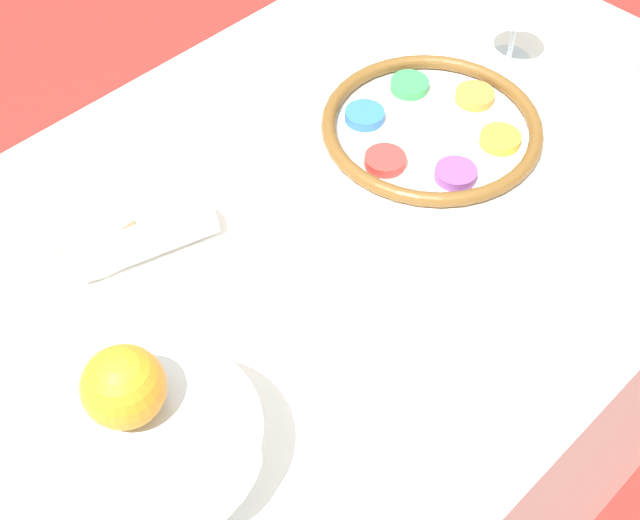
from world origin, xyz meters
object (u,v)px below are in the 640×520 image
(seder_plate, at_px, (431,128))
(bread_plate, at_px, (84,232))
(wine_glass, at_px, (520,0))
(napkin_roll, at_px, (147,240))
(orange_fruit, at_px, (123,387))
(cup_near, at_px, (618,56))
(fruit_stand, at_px, (157,441))

(seder_plate, relative_size, bread_plate, 1.94)
(wine_glass, height_order, napkin_roll, wine_glass)
(bread_plate, bearing_deg, napkin_roll, 117.19)
(orange_fruit, distance_m, cup_near, 0.88)
(napkin_roll, bearing_deg, bread_plate, -62.81)
(wine_glass, bearing_deg, cup_near, 121.33)
(fruit_stand, xyz_separation_m, napkin_roll, (-0.17, -0.26, -0.06))
(bread_plate, xyz_separation_m, napkin_roll, (-0.04, 0.08, 0.01))
(seder_plate, bearing_deg, orange_fruit, 11.43)
(bread_plate, bearing_deg, fruit_stand, 68.15)
(bread_plate, bearing_deg, orange_fruit, 65.70)
(fruit_stand, distance_m, orange_fruit, 0.07)
(seder_plate, relative_size, fruit_stand, 1.50)
(wine_glass, height_order, cup_near, wine_glass)
(wine_glass, relative_size, orange_fruit, 1.79)
(seder_plate, distance_m, bread_plate, 0.48)
(fruit_stand, height_order, orange_fruit, orange_fruit)
(seder_plate, height_order, bread_plate, seder_plate)
(seder_plate, distance_m, orange_fruit, 0.61)
(bread_plate, bearing_deg, cup_near, 158.84)
(fruit_stand, relative_size, orange_fruit, 2.58)
(bread_plate, distance_m, napkin_roll, 0.09)
(wine_glass, distance_m, orange_fruit, 0.81)
(seder_plate, bearing_deg, cup_near, 160.95)
(seder_plate, height_order, orange_fruit, orange_fruit)
(cup_near, bearing_deg, fruit_stand, 3.15)
(seder_plate, relative_size, wine_glass, 2.17)
(fruit_stand, bearing_deg, orange_fruit, -85.66)
(wine_glass, xyz_separation_m, cup_near, (-0.08, 0.13, -0.07))
(orange_fruit, xyz_separation_m, cup_near, (-0.88, -0.02, -0.11))
(seder_plate, height_order, napkin_roll, napkin_roll)
(seder_plate, relative_size, cup_near, 4.34)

